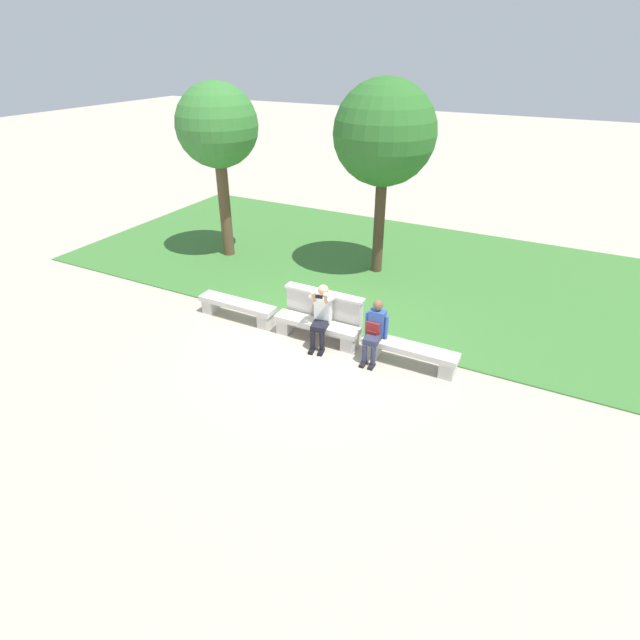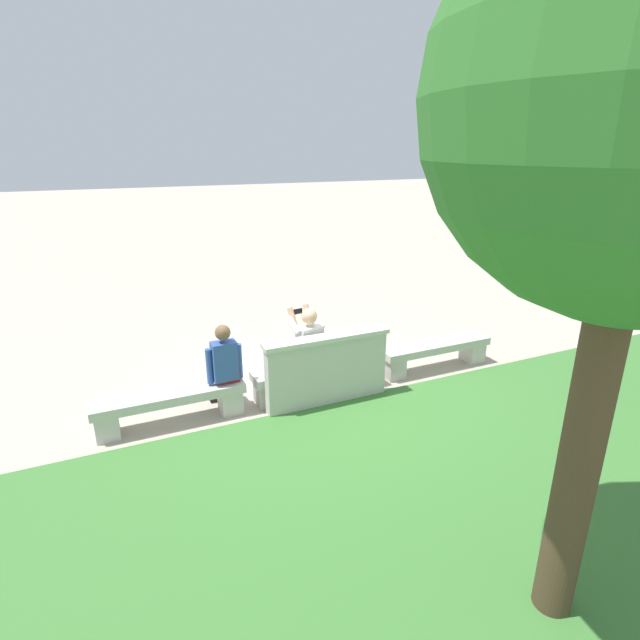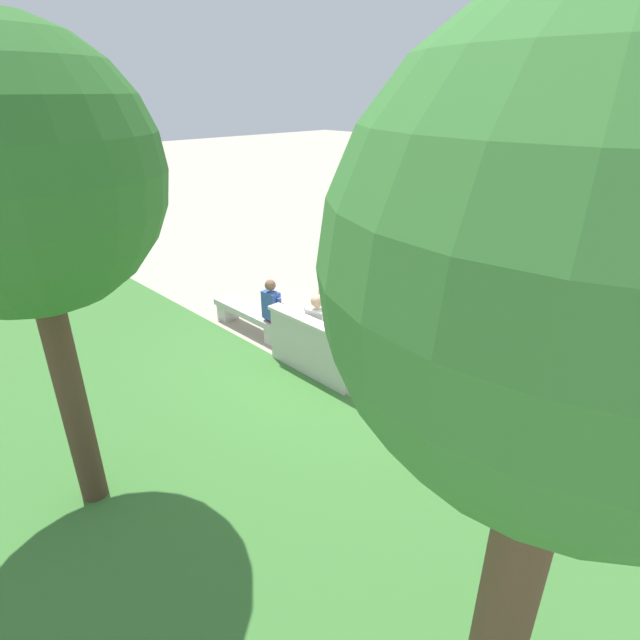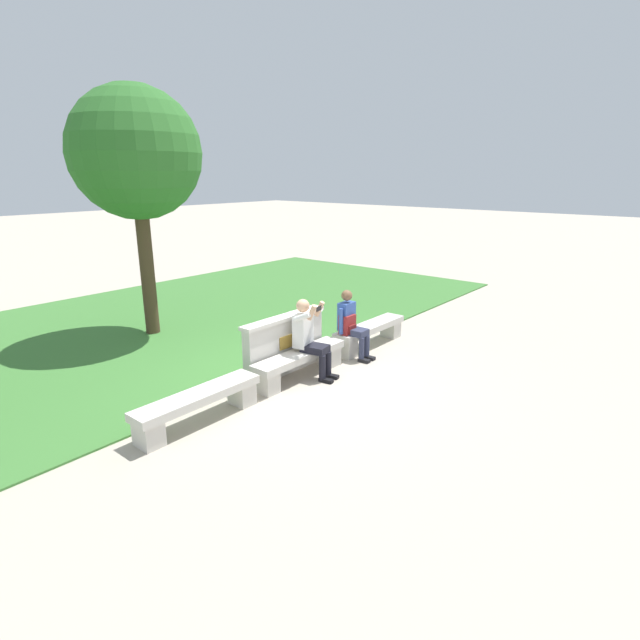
# 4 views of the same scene
# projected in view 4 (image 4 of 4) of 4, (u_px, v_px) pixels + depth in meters

# --- Properties ---
(ground_plane) EXTENTS (80.00, 80.00, 0.00)m
(ground_plane) POSITION_uv_depth(u_px,v_px,m) (300.00, 377.00, 8.37)
(ground_plane) COLOR #B2A593
(grass_strip) EXTENTS (18.02, 8.00, 0.03)m
(grass_strip) POSITION_uv_depth(u_px,v_px,m) (153.00, 327.00, 11.05)
(grass_strip) COLOR #3D7533
(grass_strip) RESTS_ON ground
(bench_main) EXTENTS (1.91, 0.40, 0.45)m
(bench_main) POSITION_uv_depth(u_px,v_px,m) (199.00, 403.00, 6.77)
(bench_main) COLOR beige
(bench_main) RESTS_ON ground
(bench_near) EXTENTS (1.91, 0.40, 0.45)m
(bench_near) POSITION_uv_depth(u_px,v_px,m) (300.00, 361.00, 8.28)
(bench_near) COLOR beige
(bench_near) RESTS_ON ground
(bench_mid) EXTENTS (1.91, 0.40, 0.45)m
(bench_mid) POSITION_uv_depth(u_px,v_px,m) (370.00, 332.00, 9.80)
(bench_mid) COLOR beige
(bench_mid) RESTS_ON ground
(backrest_wall_with_plaque) EXTENTS (1.80, 0.24, 1.01)m
(backrest_wall_with_plaque) POSITION_uv_depth(u_px,v_px,m) (285.00, 344.00, 8.43)
(backrest_wall_with_plaque) COLOR beige
(backrest_wall_with_plaque) RESTS_ON ground
(person_photographer) EXTENTS (0.52, 0.77, 1.32)m
(person_photographer) POSITION_uv_depth(u_px,v_px,m) (309.00, 334.00, 8.23)
(person_photographer) COLOR black
(person_photographer) RESTS_ON ground
(person_distant) EXTENTS (0.48, 0.68, 1.26)m
(person_distant) POSITION_uv_depth(u_px,v_px,m) (351.00, 322.00, 9.12)
(person_distant) COLOR black
(person_distant) RESTS_ON ground
(backpack) EXTENTS (0.28, 0.24, 0.43)m
(backpack) POSITION_uv_depth(u_px,v_px,m) (348.00, 325.00, 9.13)
(backpack) COLOR maroon
(backpack) RESTS_ON bench_mid
(tree_left_background) EXTENTS (2.54, 2.54, 4.93)m
(tree_left_background) POSITION_uv_depth(u_px,v_px,m) (136.00, 155.00, 9.63)
(tree_left_background) COLOR #4C3826
(tree_left_background) RESTS_ON ground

